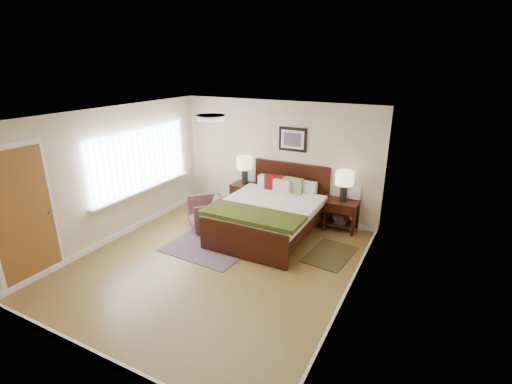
{
  "coord_description": "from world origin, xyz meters",
  "views": [
    {
      "loc": [
        3.18,
        -4.65,
        3.27
      ],
      "look_at": [
        0.3,
        0.89,
        1.05
      ],
      "focal_mm": 26.0,
      "sensor_mm": 36.0,
      "label": 1
    }
  ],
  "objects_px": {
    "nightstand_left": "(245,189)",
    "armchair": "(208,214)",
    "nightstand_right": "(342,213)",
    "lamp_right": "(345,181)",
    "rug_persian": "(223,237)",
    "lamp_left": "(245,165)",
    "bed": "(270,208)"
  },
  "relations": [
    {
      "from": "rug_persian",
      "to": "nightstand_left",
      "type": "bearing_deg",
      "value": 104.37
    },
    {
      "from": "armchair",
      "to": "rug_persian",
      "type": "relative_size",
      "value": 0.34
    },
    {
      "from": "nightstand_left",
      "to": "armchair",
      "type": "relative_size",
      "value": 0.9
    },
    {
      "from": "lamp_right",
      "to": "armchair",
      "type": "xyz_separation_m",
      "value": [
        -2.44,
        -1.21,
        -0.73
      ]
    },
    {
      "from": "nightstand_left",
      "to": "armchair",
      "type": "height_order",
      "value": "armchair"
    },
    {
      "from": "lamp_right",
      "to": "rug_persian",
      "type": "distance_m",
      "value": 2.63
    },
    {
      "from": "armchair",
      "to": "nightstand_right",
      "type": "bearing_deg",
      "value": 67.94
    },
    {
      "from": "nightstand_left",
      "to": "nightstand_right",
      "type": "xyz_separation_m",
      "value": [
        2.24,
        0.01,
        -0.15
      ]
    },
    {
      "from": "bed",
      "to": "armchair",
      "type": "height_order",
      "value": "bed"
    },
    {
      "from": "lamp_right",
      "to": "armchair",
      "type": "height_order",
      "value": "lamp_right"
    },
    {
      "from": "armchair",
      "to": "nightstand_left",
      "type": "bearing_deg",
      "value": 122.13
    },
    {
      "from": "nightstand_right",
      "to": "armchair",
      "type": "bearing_deg",
      "value": -153.9
    },
    {
      "from": "nightstand_right",
      "to": "armchair",
      "type": "xyz_separation_m",
      "value": [
        -2.44,
        -1.19,
        -0.05
      ]
    },
    {
      "from": "bed",
      "to": "lamp_left",
      "type": "height_order",
      "value": "lamp_left"
    },
    {
      "from": "nightstand_right",
      "to": "rug_persian",
      "type": "distance_m",
      "value": 2.43
    },
    {
      "from": "armchair",
      "to": "rug_persian",
      "type": "bearing_deg",
      "value": 18.19
    },
    {
      "from": "lamp_left",
      "to": "rug_persian",
      "type": "bearing_deg",
      "value": -78.65
    },
    {
      "from": "lamp_right",
      "to": "nightstand_left",
      "type": "bearing_deg",
      "value": -179.44
    },
    {
      "from": "bed",
      "to": "rug_persian",
      "type": "relative_size",
      "value": 1.05
    },
    {
      "from": "bed",
      "to": "nightstand_left",
      "type": "height_order",
      "value": "bed"
    },
    {
      "from": "lamp_left",
      "to": "lamp_right",
      "type": "xyz_separation_m",
      "value": [
        2.24,
        0.0,
        -0.03
      ]
    },
    {
      "from": "nightstand_right",
      "to": "bed",
      "type": "bearing_deg",
      "value": -144.47
    },
    {
      "from": "nightstand_left",
      "to": "lamp_right",
      "type": "bearing_deg",
      "value": 0.56
    },
    {
      "from": "lamp_right",
      "to": "bed",
      "type": "bearing_deg",
      "value": -144.08
    },
    {
      "from": "nightstand_left",
      "to": "rug_persian",
      "type": "xyz_separation_m",
      "value": [
        0.29,
        -1.4,
        -0.52
      ]
    },
    {
      "from": "nightstand_left",
      "to": "lamp_right",
      "type": "relative_size",
      "value": 1.06
    },
    {
      "from": "nightstand_right",
      "to": "lamp_left",
      "type": "relative_size",
      "value": 1.02
    },
    {
      "from": "lamp_right",
      "to": "armchair",
      "type": "bearing_deg",
      "value": -153.66
    },
    {
      "from": "rug_persian",
      "to": "nightstand_right",
      "type": "bearing_deg",
      "value": 38.68
    },
    {
      "from": "armchair",
      "to": "rug_persian",
      "type": "distance_m",
      "value": 0.62
    },
    {
      "from": "nightstand_right",
      "to": "rug_persian",
      "type": "bearing_deg",
      "value": -144.17
    },
    {
      "from": "lamp_left",
      "to": "rug_persian",
      "type": "xyz_separation_m",
      "value": [
        0.29,
        -1.42,
        -1.08
      ]
    }
  ]
}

